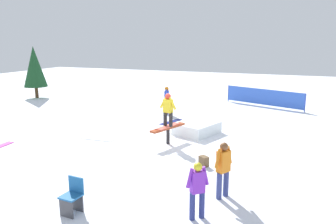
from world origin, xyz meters
TOP-DOWN VIEW (x-y plane):
  - ground_plane at (0.00, 0.00)m, footprint 60.00×60.00m
  - rail_feature at (0.00, 0.00)m, footprint 1.81×0.89m
  - snow_kicker_ramp at (-1.83, 0.66)m, footprint 2.20×2.02m
  - main_rider_on_rail at (0.00, 0.00)m, footprint 1.33×0.79m
  - bystander_purple at (5.06, 2.71)m, footprint 0.45×0.48m
  - bystander_blue at (-5.04, -2.06)m, footprint 0.68×0.30m
  - bystander_orange at (3.78, 3.03)m, footprint 0.61×0.39m
  - loose_snowboard_white at (0.58, -3.01)m, footprint 0.33×1.46m
  - loose_snowboard_navy at (-3.38, -1.16)m, footprint 1.50×0.75m
  - folding_chair at (5.90, -0.15)m, footprint 0.47×0.47m
  - backpack_on_snow at (1.82, 1.99)m, footprint 0.35×0.37m
  - safety_fence at (-9.33, 2.82)m, footprint 1.91×4.88m
  - pine_tree_far at (-6.62, -12.86)m, footprint 1.63×1.63m

SIDE VIEW (x-z plane):
  - ground_plane at x=0.00m, z-range 0.00..0.00m
  - loose_snowboard_white at x=0.58m, z-range 0.00..0.02m
  - loose_snowboard_navy at x=-3.38m, z-range 0.00..0.02m
  - backpack_on_snow at x=1.82m, z-range 0.00..0.34m
  - snow_kicker_ramp at x=-1.83m, z-range 0.00..0.51m
  - folding_chair at x=5.90m, z-range -0.03..0.85m
  - rail_feature at x=0.00m, z-range 0.23..0.95m
  - safety_fence at x=-9.33m, z-range 0.05..1.15m
  - bystander_purple at x=5.06m, z-range 0.09..1.48m
  - bystander_orange at x=3.78m, z-range 0.09..1.62m
  - bystander_blue at x=-5.04m, z-range 0.10..1.66m
  - main_rider_on_rail at x=0.00m, z-range 0.72..2.06m
  - pine_tree_far at x=-6.62m, z-range 0.40..4.09m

